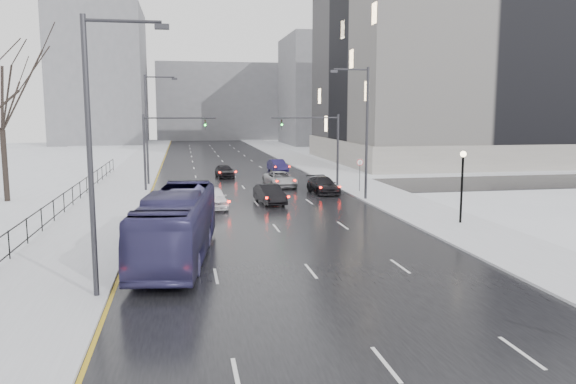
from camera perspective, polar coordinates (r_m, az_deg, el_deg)
road at (r=61.07m, az=-5.65°, el=1.83°), size 16.00×150.00×0.04m
cross_road at (r=49.21m, az=-4.44°, el=0.31°), size 130.00×10.00×0.04m
sidewalk_left at (r=61.07m, az=-15.52°, el=1.63°), size 5.00×150.00×0.16m
sidewalk_right at (r=62.83m, az=3.94°, el=2.08°), size 5.00×150.00×0.16m
park_strip at (r=62.62m, az=-24.21°, el=1.34°), size 14.00×150.00×0.12m
tree_park_e at (r=46.83m, az=-26.60°, el=-0.97°), size 9.45×9.45×13.50m
iron_fence at (r=32.00m, az=-24.56°, el=-3.07°), size 0.06×70.00×1.30m
streetlight_r_mid at (r=42.63m, az=7.72°, el=6.60°), size 2.95×0.25×10.00m
streetlight_l_near at (r=20.72m, az=-18.91°, el=4.63°), size 2.95×0.25×10.00m
streetlight_l_far at (r=52.57m, az=-13.93°, el=6.72°), size 2.95×0.25×10.00m
lamppost_r_mid at (r=34.71m, az=17.29°, el=1.53°), size 0.36×0.36×4.28m
mast_signal_right at (r=50.13m, az=3.90°, el=5.15°), size 6.10×0.33×6.50m
mast_signal_left at (r=48.59m, az=-13.14°, el=4.86°), size 6.10×0.33×6.50m
no_uturn_sign at (r=46.95m, az=7.32°, el=2.69°), size 0.60×0.06×2.70m
civic_building at (r=82.99m, az=18.75°, el=10.85°), size 41.00×31.00×24.80m
bldg_far_right at (r=120.22m, az=5.54°, el=10.18°), size 24.00×20.00×22.00m
bldg_far_left at (r=126.80m, az=-18.54°, el=11.05°), size 18.00×22.00×28.00m
bldg_far_center at (r=140.79m, az=-6.92°, el=9.05°), size 30.00×18.00×18.00m
bus at (r=26.19m, az=-11.21°, el=-3.29°), size 4.06×11.45×3.12m
sedan_center_near at (r=39.50m, az=-7.61°, el=-0.58°), size 2.04×4.43×1.47m
sedan_right_near at (r=41.06m, az=-1.87°, el=-0.23°), size 2.04×4.38×1.39m
sedan_right_cross at (r=50.31m, az=-0.81°, el=1.31°), size 2.74×5.08×1.36m
sedan_right_far at (r=46.41m, az=3.58°, el=0.70°), size 2.17×4.73×1.34m
sedan_center_far at (r=57.73m, az=-6.47°, el=2.14°), size 1.98×4.11×1.35m
sedan_right_distant at (r=62.81m, az=-1.07°, el=2.69°), size 1.91×4.31×1.38m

